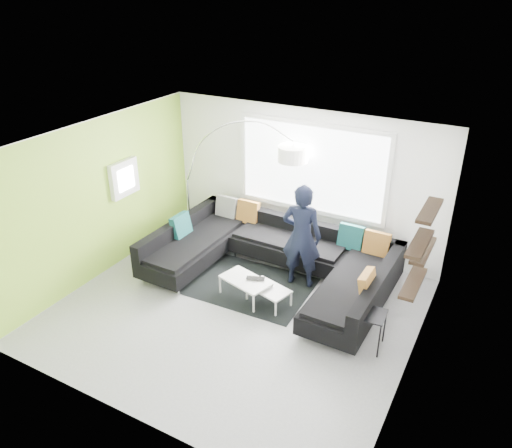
{
  "coord_description": "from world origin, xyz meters",
  "views": [
    {
      "loc": [
        3.47,
        -5.68,
        4.91
      ],
      "look_at": [
        -0.12,
        0.9,
        1.16
      ],
      "focal_mm": 35.0,
      "sensor_mm": 36.0,
      "label": 1
    }
  ],
  "objects": [
    {
      "name": "room_shell",
      "position": [
        0.04,
        0.21,
        1.81
      ],
      "size": [
        5.54,
        5.04,
        2.82
      ],
      "color": "white",
      "rests_on": "ground"
    },
    {
      "name": "side_table",
      "position": [
        2.14,
        0.19,
        0.29
      ],
      "size": [
        0.45,
        0.45,
        0.58
      ],
      "primitive_type": "cube",
      "rotation": [
        0.0,
        0.0,
        0.07
      ],
      "color": "black",
      "rests_on": "ground"
    },
    {
      "name": "person",
      "position": [
        0.57,
        1.24,
        0.94
      ],
      "size": [
        0.83,
        0.68,
        1.88
      ],
      "primitive_type": "imported",
      "rotation": [
        0.0,
        0.0,
        3.31
      ],
      "color": "black",
      "rests_on": "ground"
    },
    {
      "name": "rug",
      "position": [
        -0.16,
        0.73,
        0.01
      ],
      "size": [
        2.15,
        1.59,
        0.01
      ],
      "primitive_type": "cube",
      "rotation": [
        0.0,
        0.0,
        0.03
      ],
      "color": "black",
      "rests_on": "ground"
    },
    {
      "name": "ground",
      "position": [
        0.0,
        0.0,
        0.0
      ],
      "size": [
        5.5,
        5.5,
        0.0
      ],
      "primitive_type": "plane",
      "color": "gray",
      "rests_on": "ground"
    },
    {
      "name": "coffee_table",
      "position": [
        0.16,
        0.42,
        0.18
      ],
      "size": [
        1.21,
        0.9,
        0.36
      ],
      "primitive_type": "cube",
      "rotation": [
        0.0,
        0.0,
        -0.27
      ],
      "color": "white",
      "rests_on": "ground"
    },
    {
      "name": "arc_lamp",
      "position": [
        -2.1,
        1.7,
        1.29
      ],
      "size": [
        2.55,
        1.36,
        2.58
      ],
      "primitive_type": null,
      "rotation": [
        0.0,
        0.0,
        0.18
      ],
      "color": "white",
      "rests_on": "ground"
    },
    {
      "name": "laptop",
      "position": [
        0.11,
        0.45,
        0.37
      ],
      "size": [
        0.44,
        0.4,
        0.02
      ],
      "primitive_type": "imported",
      "rotation": [
        0.0,
        0.0,
        0.36
      ],
      "color": "black",
      "rests_on": "coffee_table"
    },
    {
      "name": "sectional_sofa",
      "position": [
        0.07,
        1.04,
        0.39
      ],
      "size": [
        4.15,
        2.61,
        0.88
      ],
      "rotation": [
        0.0,
        0.0,
        -0.02
      ],
      "color": "black",
      "rests_on": "ground"
    }
  ]
}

